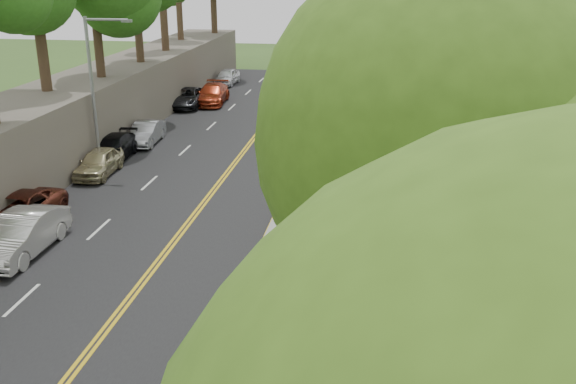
{
  "coord_description": "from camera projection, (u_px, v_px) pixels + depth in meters",
  "views": [
    {
      "loc": [
        4.33,
        -17.2,
        10.61
      ],
      "look_at": [
        0.5,
        8.0,
        1.4
      ],
      "focal_mm": 40.0,
      "sensor_mm": 36.0,
      "label": 1
    }
  ],
  "objects": [
    {
      "name": "construction_barrel",
      "position": [
        382.0,
        125.0,
        41.84
      ],
      "size": [
        0.53,
        0.53,
        0.87
      ],
      "primitive_type": "cylinder",
      "color": "#DD4720",
      "rests_on": "sidewalk"
    },
    {
      "name": "trees_fenceside",
      "position": [
        443.0,
        41.0,
        30.79
      ],
      "size": [
        7.0,
        66.0,
        14.0
      ],
      "primitive_type": null,
      "color": "#4D7A1F",
      "rests_on": "ground"
    },
    {
      "name": "signpost",
      "position": [
        245.0,
        316.0,
        16.59
      ],
      "size": [
        0.62,
        0.09,
        3.1
      ],
      "color": "gray",
      "rests_on": "sidewalk"
    },
    {
      "name": "car_8",
      "position": [
        227.0,
        77.0,
        57.83
      ],
      "size": [
        1.81,
        4.18,
        1.4
      ],
      "primitive_type": "imported",
      "rotation": [
        0.0,
        0.0,
        -0.04
      ],
      "color": "white",
      "rests_on": "road"
    },
    {
      "name": "painter_3",
      "position": [
        292.0,
        262.0,
        22.13
      ],
      "size": [
        0.84,
        1.13,
        1.56
      ],
      "primitive_type": "imported",
      "rotation": [
        0.0,
        0.0,
        1.28
      ],
      "color": "brown",
      "rests_on": "sidewalk"
    },
    {
      "name": "car_2",
      "position": [
        19.0,
        211.0,
        26.86
      ],
      "size": [
        2.3,
        4.94,
        1.37
      ],
      "primitive_type": "imported",
      "rotation": [
        0.0,
        0.0,
        -0.01
      ],
      "color": "#5F271B",
      "rests_on": "road"
    },
    {
      "name": "rock_embankment",
      "position": [
        57.0,
        126.0,
        35.38
      ],
      "size": [
        5.0,
        66.0,
        4.0
      ],
      "primitive_type": "cube",
      "color": "#595147",
      "rests_on": "ground"
    },
    {
      "name": "car_1",
      "position": [
        22.0,
        235.0,
        24.3
      ],
      "size": [
        1.67,
        4.77,
        1.57
      ],
      "primitive_type": "imported",
      "rotation": [
        0.0,
        0.0,
        -0.0
      ],
      "color": "silver",
      "rests_on": "road"
    },
    {
      "name": "car_6",
      "position": [
        187.0,
        98.0,
        49.04
      ],
      "size": [
        2.51,
        5.13,
        1.4
      ],
      "primitive_type": "imported",
      "rotation": [
        0.0,
        0.0,
        0.04
      ],
      "color": "black",
      "rests_on": "road"
    },
    {
      "name": "car_7",
      "position": [
        212.0,
        94.0,
        50.09
      ],
      "size": [
        2.45,
        5.32,
        1.51
      ],
      "primitive_type": "imported",
      "rotation": [
        0.0,
        0.0,
        0.07
      ],
      "color": "#A13419",
      "rests_on": "road"
    },
    {
      "name": "chainlink_fence",
      "position": [
        387.0,
        158.0,
        33.16
      ],
      "size": [
        0.04,
        66.0,
        2.0
      ],
      "primitive_type": "cube",
      "color": "slate",
      "rests_on": "ground"
    },
    {
      "name": "car_3",
      "position": [
        112.0,
        148.0,
        35.85
      ],
      "size": [
        2.24,
        4.81,
        1.36
      ],
      "primitive_type": "imported",
      "rotation": [
        0.0,
        0.0,
        0.07
      ],
      "color": "black",
      "rests_on": "road"
    },
    {
      "name": "painter_2",
      "position": [
        317.0,
        185.0,
        29.59
      ],
      "size": [
        0.85,
        0.95,
        1.62
      ],
      "primitive_type": "imported",
      "rotation": [
        0.0,
        0.0,
        1.21
      ],
      "color": "black",
      "rests_on": "sidewalk"
    },
    {
      "name": "person_far",
      "position": [
        379.0,
        149.0,
        35.15
      ],
      "size": [
        1.04,
        0.76,
        1.64
      ],
      "primitive_type": "imported",
      "rotation": [
        0.0,
        0.0,
        3.56
      ],
      "color": "black",
      "rests_on": "sidewalk"
    },
    {
      "name": "painter_1",
      "position": [
        293.0,
        258.0,
        22.4
      ],
      "size": [
        0.48,
        0.63,
        1.54
      ],
      "primitive_type": "imported",
      "rotation": [
        0.0,
        0.0,
        1.79
      ],
      "color": "silver",
      "rests_on": "sidewalk"
    },
    {
      "name": "streetlight",
      "position": [
        96.0,
        83.0,
        33.13
      ],
      "size": [
        2.52,
        0.22,
        8.0
      ],
      "color": "gray",
      "rests_on": "ground"
    },
    {
      "name": "road",
      "position": [
        200.0,
        167.0,
        34.91
      ],
      "size": [
        11.2,
        66.0,
        0.04
      ],
      "primitive_type": "cube",
      "color": "black",
      "rests_on": "ground"
    },
    {
      "name": "ground",
      "position": [
        234.0,
        318.0,
        20.21
      ],
      "size": [
        140.0,
        140.0,
        0.0
      ],
      "primitive_type": "plane",
      "color": "#33511E",
      "rests_on": "ground"
    },
    {
      "name": "sidewalk",
      "position": [
        346.0,
        174.0,
        33.79
      ],
      "size": [
        4.2,
        66.0,
        0.05
      ],
      "primitive_type": "cube",
      "color": "gray",
      "rests_on": "ground"
    },
    {
      "name": "car_4",
      "position": [
        99.0,
        162.0,
        33.37
      ],
      "size": [
        1.81,
        4.1,
        1.37
      ],
      "primitive_type": "imported",
      "rotation": [
        0.0,
        0.0,
        0.05
      ],
      "color": "tan",
      "rests_on": "road"
    },
    {
      "name": "painter_0",
      "position": [
        295.0,
        198.0,
        27.68
      ],
      "size": [
        0.66,
        0.94,
        1.82
      ],
      "primitive_type": "imported",
      "rotation": [
        0.0,
        0.0,
        1.66
      ],
      "color": "gold",
      "rests_on": "sidewalk"
    },
    {
      "name": "concrete_block",
      "position": [
        375.0,
        271.0,
        22.23
      ],
      "size": [
        1.47,
        1.23,
        0.86
      ],
      "primitive_type": "cube",
      "rotation": [
        0.0,
        0.0,
        0.23
      ],
      "color": "gray",
      "rests_on": "sidewalk"
    },
    {
      "name": "jersey_barrier",
      "position": [
        303.0,
        167.0,
        34.02
      ],
      "size": [
        0.42,
        66.0,
        0.6
      ],
      "primitive_type": "cube",
      "color": "#C9D215",
      "rests_on": "ground"
    },
    {
      "name": "car_5",
      "position": [
        146.0,
        133.0,
        39.12
      ],
      "size": [
        1.66,
        4.14,
        1.34
      ],
      "primitive_type": "imported",
      "rotation": [
        0.0,
        0.0,
        0.06
      ],
      "color": "#9C9EA2",
      "rests_on": "road"
    }
  ]
}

